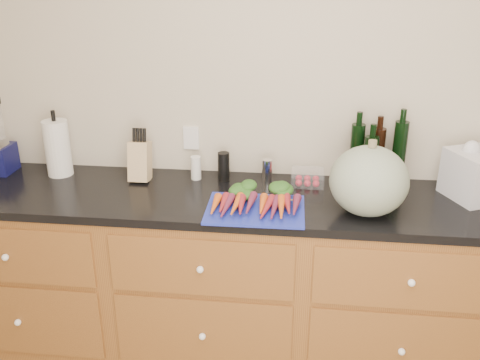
# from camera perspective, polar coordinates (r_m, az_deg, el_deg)

# --- Properties ---
(wall_back) EXTENTS (4.10, 0.05, 2.60)m
(wall_back) POSITION_cam_1_polar(r_m,az_deg,el_deg) (2.70, 7.44, 7.85)
(wall_back) COLOR beige
(wall_back) RESTS_ON ground
(cabinets) EXTENTS (3.60, 0.64, 0.90)m
(cabinets) POSITION_cam_1_polar(r_m,az_deg,el_deg) (2.75, 6.58, -11.33)
(cabinets) COLOR brown
(cabinets) RESTS_ON ground
(countertop) EXTENTS (3.64, 0.62, 0.04)m
(countertop) POSITION_cam_1_polar(r_m,az_deg,el_deg) (2.52, 7.05, -2.38)
(countertop) COLOR black
(countertop) RESTS_ON cabinets
(cutting_board) EXTENTS (0.44, 0.34, 0.01)m
(cutting_board) POSITION_cam_1_polar(r_m,az_deg,el_deg) (2.38, 1.64, -3.18)
(cutting_board) COLOR #1B28A2
(cutting_board) RESTS_ON countertop
(carrots) EXTENTS (0.40, 0.29, 0.06)m
(carrots) POSITION_cam_1_polar(r_m,az_deg,el_deg) (2.40, 1.73, -2.16)
(carrots) COLOR #DC5A19
(carrots) RESTS_ON cutting_board
(squash) EXTENTS (0.34, 0.34, 0.31)m
(squash) POSITION_cam_1_polar(r_m,az_deg,el_deg) (2.36, 13.59, -0.09)
(squash) COLOR slate
(squash) RESTS_ON countertop
(paper_towel) EXTENTS (0.13, 0.13, 0.29)m
(paper_towel) POSITION_cam_1_polar(r_m,az_deg,el_deg) (2.88, -18.88, 3.24)
(paper_towel) COLOR silver
(paper_towel) RESTS_ON countertop
(knife_block) EXTENTS (0.10, 0.10, 0.20)m
(knife_block) POSITION_cam_1_polar(r_m,az_deg,el_deg) (2.72, -10.62, 1.99)
(knife_block) COLOR tan
(knife_block) RESTS_ON countertop
(grinder_salt) EXTENTS (0.05, 0.05, 0.12)m
(grinder_salt) POSITION_cam_1_polar(r_m,az_deg,el_deg) (2.71, -4.72, 1.30)
(grinder_salt) COLOR silver
(grinder_salt) RESTS_ON countertop
(grinder_pepper) EXTENTS (0.06, 0.06, 0.15)m
(grinder_pepper) POSITION_cam_1_polar(r_m,az_deg,el_deg) (2.68, -1.75, 1.44)
(grinder_pepper) COLOR black
(grinder_pepper) RESTS_ON countertop
(canister_chrome) EXTENTS (0.05, 0.05, 0.12)m
(canister_chrome) POSITION_cam_1_polar(r_m,az_deg,el_deg) (2.66, 2.91, 0.98)
(canister_chrome) COLOR silver
(canister_chrome) RESTS_ON countertop
(tomato_box) EXTENTS (0.16, 0.13, 0.07)m
(tomato_box) POSITION_cam_1_polar(r_m,az_deg,el_deg) (2.66, 7.21, 0.26)
(tomato_box) COLOR white
(tomato_box) RESTS_ON countertop
(bottles) EXTENTS (0.27, 0.14, 0.32)m
(bottles) POSITION_cam_1_polar(r_m,az_deg,el_deg) (2.68, 14.31, 2.44)
(bottles) COLOR black
(bottles) RESTS_ON countertop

